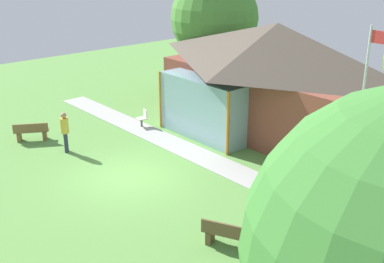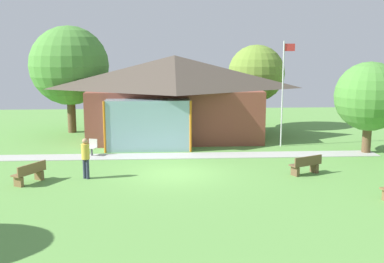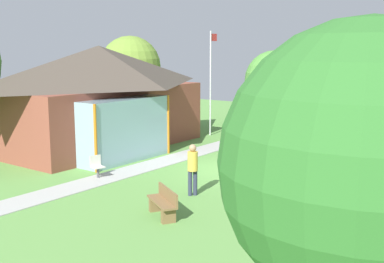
{
  "view_description": "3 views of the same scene",
  "coord_description": "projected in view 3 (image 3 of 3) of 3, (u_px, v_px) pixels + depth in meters",
  "views": [
    {
      "loc": [
        14.12,
        -9.17,
        8.12
      ],
      "look_at": [
        0.16,
        2.98,
        1.14
      ],
      "focal_mm": 45.9,
      "sensor_mm": 36.0,
      "label": 1
    },
    {
      "loc": [
        -0.4,
        -20.06,
        5.51
      ],
      "look_at": [
        0.86,
        2.13,
        1.48
      ],
      "focal_mm": 43.99,
      "sensor_mm": 36.0,
      "label": 2
    },
    {
      "loc": [
        -16.41,
        -9.98,
        4.85
      ],
      "look_at": [
        -0.31,
        1.97,
        1.43
      ],
      "focal_mm": 45.61,
      "sensor_mm": 36.0,
      "label": 3
    }
  ],
  "objects": [
    {
      "name": "ground_plane",
      "position": [
        236.0,
        170.0,
        19.67
      ],
      "size": [
        44.0,
        44.0,
        0.0
      ],
      "primitive_type": "plane",
      "color": "#609947"
    },
    {
      "name": "visitor_strolling_lawn",
      "position": [
        193.0,
        166.0,
        16.15
      ],
      "size": [
        0.34,
        0.34,
        1.74
      ],
      "rotation": [
        0.0,
        0.0,
        5.67
      ],
      "color": "#2D3347",
      "rests_on": "ground_plane"
    },
    {
      "name": "patio_chair_west",
      "position": [
        97.0,
        167.0,
        18.43
      ],
      "size": [
        0.55,
        0.55,
        0.86
      ],
      "rotation": [
        0.0,
        0.0,
        2.85
      ],
      "color": "beige",
      "rests_on": "ground_plane"
    },
    {
      "name": "bench_mid_left",
      "position": [
        163.0,
        203.0,
        14.2
      ],
      "size": [
        1.14,
        1.52,
        0.84
      ],
      "rotation": [
        0.0,
        0.0,
        1.04
      ],
      "color": "brown",
      "rests_on": "ground_plane"
    },
    {
      "name": "footpath",
      "position": [
        172.0,
        159.0,
        21.6
      ],
      "size": [
        21.04,
        1.39,
        0.03
      ],
      "primitive_type": "cube",
      "rotation": [
        0.0,
        0.0,
        0.0
      ],
      "color": "#ADADA8",
      "rests_on": "ground_plane"
    },
    {
      "name": "bench_mid_right",
      "position": [
        305.0,
        141.0,
        23.82
      ],
      "size": [
        1.54,
        1.05,
        0.84
      ],
      "rotation": [
        0.0,
        0.0,
        0.45
      ],
      "color": "brown",
      "rests_on": "ground_plane"
    },
    {
      "name": "tree_east_hedge",
      "position": [
        274.0,
        80.0,
        29.25
      ],
      "size": [
        3.57,
        3.57,
        4.76
      ],
      "color": "brown",
      "rests_on": "ground_plane"
    },
    {
      "name": "flagpole",
      "position": [
        211.0,
        79.0,
        27.11
      ],
      "size": [
        0.64,
        0.08,
        5.81
      ],
      "color": "silver",
      "rests_on": "ground_plane"
    },
    {
      "name": "tree_lawn_corner",
      "position": [
        365.0,
        167.0,
        5.87
      ],
      "size": [
        3.57,
        3.57,
        5.25
      ],
      "color": "brown",
      "rests_on": "ground_plane"
    },
    {
      "name": "pavilion",
      "position": [
        101.0,
        95.0,
        23.9
      ],
      "size": [
        10.99,
        6.81,
        5.0
      ],
      "color": "brown",
      "rests_on": "ground_plane"
    },
    {
      "name": "tree_behind_pavilion_right",
      "position": [
        130.0,
        67.0,
        30.09
      ],
      "size": [
        3.76,
        3.76,
        5.63
      ],
      "color": "brown",
      "rests_on": "ground_plane"
    }
  ]
}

